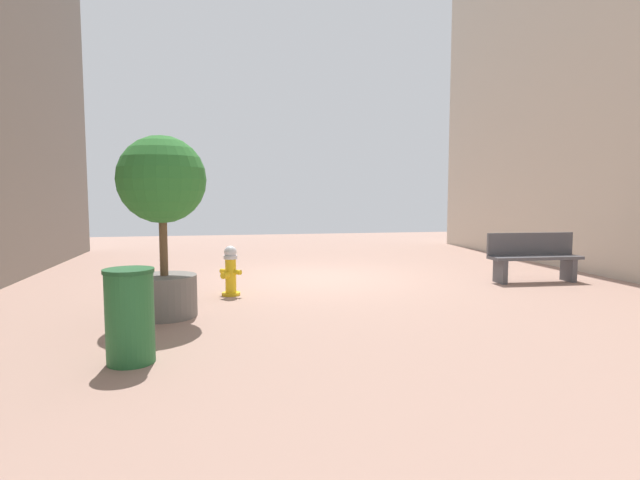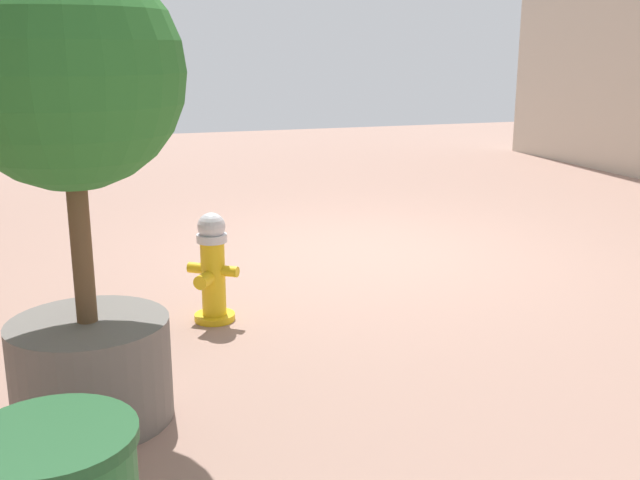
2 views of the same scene
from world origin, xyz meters
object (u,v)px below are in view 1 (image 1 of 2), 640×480
Objects in this scene: fire_hydrant at (230,271)px; planter_tree at (162,204)px; bench_near at (533,256)px; trash_bin at (130,316)px.

fire_hydrant is 1.98m from planter_tree.
bench_near is 7.01m from planter_tree.
planter_tree is at bearing 12.82° from bench_near.
planter_tree is (0.93, 1.32, 1.14)m from fire_hydrant.
trash_bin is (0.13, 1.95, -1.08)m from planter_tree.
planter_tree reaches higher than bench_near.
planter_tree is 2.23m from trash_bin.
trash_bin reaches higher than fire_hydrant.
bench_near is at bearing -167.18° from planter_tree.
bench_near is at bearing -177.83° from fire_hydrant.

